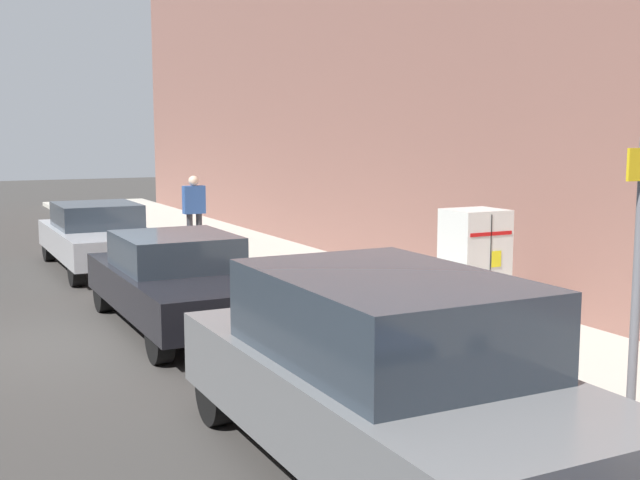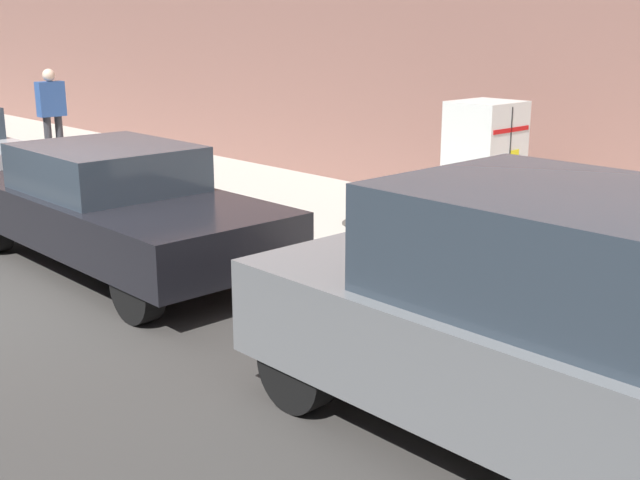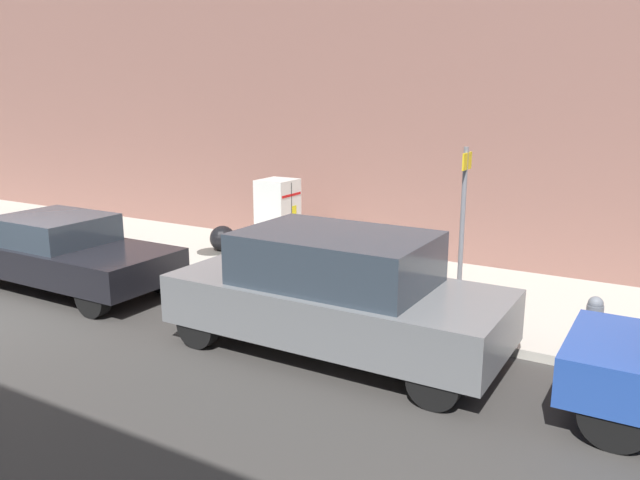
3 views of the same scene
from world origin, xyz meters
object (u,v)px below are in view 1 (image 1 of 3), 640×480
at_px(pedestrian_walking_far, 194,207).
at_px(parked_sedan_dark, 179,280).
at_px(street_sign_post, 637,297).
at_px(parked_sedan_silver, 99,236).
at_px(parked_suv_gray, 384,374).
at_px(trash_bag, 409,292).
at_px(discarded_refrigerator, 474,269).

relative_size(pedestrian_walking_far, parked_sedan_dark, 0.39).
bearing_deg(pedestrian_walking_far, street_sign_post, -48.58).
distance_m(pedestrian_walking_far, parked_sedan_silver, 2.53).
xyz_separation_m(pedestrian_walking_far, parked_suv_gray, (2.35, 12.31, -0.27)).
distance_m(street_sign_post, parked_sedan_silver, 12.90).
relative_size(parked_sedan_silver, parked_sedan_dark, 1.02).
bearing_deg(parked_sedan_dark, parked_suv_gray, 90.00).
bearing_deg(trash_bag, parked_sedan_dark, -17.77).
bearing_deg(pedestrian_walking_far, parked_sedan_dark, -64.41).
distance_m(parked_sedan_silver, parked_sedan_dark, 5.71).
height_order(street_sign_post, parked_suv_gray, street_sign_post).
height_order(street_sign_post, pedestrian_walking_far, street_sign_post).
distance_m(parked_sedan_silver, parked_suv_gray, 11.49).
distance_m(discarded_refrigerator, parked_sedan_dark, 4.27).
xyz_separation_m(parked_sedan_dark, parked_suv_gray, (0.00, 5.78, 0.17)).
xyz_separation_m(discarded_refrigerator, parked_sedan_dark, (3.49, -2.44, -0.27)).
bearing_deg(parked_suv_gray, parked_sedan_dark, -90.00).
xyz_separation_m(street_sign_post, parked_sedan_silver, (1.41, -12.79, -0.93)).
relative_size(trash_bag, parked_suv_gray, 0.12).
bearing_deg(discarded_refrigerator, parked_sedan_silver, -66.84).
distance_m(parked_sedan_dark, parked_suv_gray, 5.78).
bearing_deg(parked_sedan_silver, discarded_refrigerator, 113.16).
distance_m(trash_bag, parked_sedan_dark, 3.50).
bearing_deg(parked_sedan_dark, discarded_refrigerator, 144.98).
distance_m(trash_bag, pedestrian_walking_far, 7.69).
bearing_deg(trash_bag, street_sign_post, 72.38).
distance_m(street_sign_post, trash_bag, 6.43).
xyz_separation_m(parked_sedan_silver, parked_suv_gray, (0.00, 11.49, 0.16)).
height_order(pedestrian_walking_far, parked_sedan_silver, pedestrian_walking_far).
height_order(street_sign_post, parked_sedan_dark, street_sign_post).
relative_size(discarded_refrigerator, pedestrian_walking_far, 0.96).
distance_m(discarded_refrigerator, trash_bag, 1.50).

